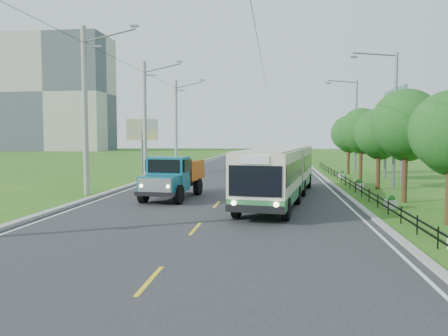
% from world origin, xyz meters
% --- Properties ---
extents(ground, '(240.00, 240.00, 0.00)m').
position_xyz_m(ground, '(0.00, 0.00, 0.00)').
color(ground, '#235B15').
rests_on(ground, ground).
extents(road, '(14.00, 120.00, 0.02)m').
position_xyz_m(road, '(0.00, 20.00, 0.01)').
color(road, '#28282B').
rests_on(road, ground).
extents(curb_left, '(0.40, 120.00, 0.15)m').
position_xyz_m(curb_left, '(-7.20, 20.00, 0.07)').
color(curb_left, '#9E9E99').
rests_on(curb_left, ground).
extents(curb_right, '(0.30, 120.00, 0.10)m').
position_xyz_m(curb_right, '(7.15, 20.00, 0.05)').
color(curb_right, '#9E9E99').
rests_on(curb_right, ground).
extents(edge_line_left, '(0.12, 120.00, 0.00)m').
position_xyz_m(edge_line_left, '(-6.65, 20.00, 0.02)').
color(edge_line_left, silver).
rests_on(edge_line_left, road).
extents(edge_line_right, '(0.12, 120.00, 0.00)m').
position_xyz_m(edge_line_right, '(6.65, 20.00, 0.02)').
color(edge_line_right, silver).
rests_on(edge_line_right, road).
extents(centre_dash, '(0.12, 2.20, 0.00)m').
position_xyz_m(centre_dash, '(0.00, 0.00, 0.02)').
color(centre_dash, yellow).
rests_on(centre_dash, road).
extents(railing_right, '(0.04, 40.00, 0.60)m').
position_xyz_m(railing_right, '(8.00, 14.00, 0.30)').
color(railing_right, black).
rests_on(railing_right, ground).
extents(pole_near, '(3.51, 0.32, 10.00)m').
position_xyz_m(pole_near, '(-8.26, 9.00, 5.09)').
color(pole_near, gray).
rests_on(pole_near, ground).
extents(pole_mid, '(3.51, 0.32, 10.00)m').
position_xyz_m(pole_mid, '(-8.26, 21.00, 5.09)').
color(pole_mid, gray).
rests_on(pole_mid, ground).
extents(pole_far, '(3.51, 0.32, 10.00)m').
position_xyz_m(pole_far, '(-8.26, 33.00, 5.09)').
color(pole_far, gray).
rests_on(pole_far, ground).
extents(tree_third, '(3.60, 3.62, 6.00)m').
position_xyz_m(tree_third, '(9.86, 8.14, 3.99)').
color(tree_third, '#382314').
rests_on(tree_third, ground).
extents(tree_fourth, '(3.24, 3.31, 5.40)m').
position_xyz_m(tree_fourth, '(9.86, 14.14, 3.59)').
color(tree_fourth, '#382314').
rests_on(tree_fourth, ground).
extents(tree_fifth, '(3.48, 3.52, 5.80)m').
position_xyz_m(tree_fifth, '(9.86, 20.14, 3.85)').
color(tree_fifth, '#382314').
rests_on(tree_fifth, ground).
extents(tree_back, '(3.30, 3.36, 5.50)m').
position_xyz_m(tree_back, '(9.86, 26.14, 3.65)').
color(tree_back, '#382314').
rests_on(tree_back, ground).
extents(streetlight_mid, '(3.02, 0.20, 9.07)m').
position_xyz_m(streetlight_mid, '(10.64, 14.00, 4.90)').
color(streetlight_mid, slate).
rests_on(streetlight_mid, ground).
extents(streetlight_far, '(3.02, 0.20, 9.07)m').
position_xyz_m(streetlight_far, '(10.64, 28.00, 4.90)').
color(streetlight_far, slate).
rests_on(streetlight_far, ground).
extents(planter_near, '(0.64, 0.64, 0.67)m').
position_xyz_m(planter_near, '(8.60, 6.00, 0.29)').
color(planter_near, silver).
rests_on(planter_near, ground).
extents(planter_mid, '(0.64, 0.64, 0.67)m').
position_xyz_m(planter_mid, '(8.60, 14.00, 0.29)').
color(planter_mid, silver).
rests_on(planter_mid, ground).
extents(planter_far, '(0.64, 0.64, 0.67)m').
position_xyz_m(planter_far, '(8.60, 22.00, 0.29)').
color(planter_far, silver).
rests_on(planter_far, ground).
extents(billboard_left, '(3.00, 0.20, 5.20)m').
position_xyz_m(billboard_left, '(-9.50, 24.00, 3.87)').
color(billboard_left, slate).
rests_on(billboard_left, ground).
extents(billboard_right, '(0.24, 6.00, 7.30)m').
position_xyz_m(billboard_right, '(12.30, 20.00, 5.34)').
color(billboard_right, slate).
rests_on(billboard_right, ground).
extents(apartment_near, '(28.00, 14.00, 30.00)m').
position_xyz_m(apartment_near, '(-55.00, 95.00, 15.00)').
color(apartment_near, '#B7B2A3').
rests_on(apartment_near, ground).
extents(apartment_far, '(24.00, 14.00, 26.00)m').
position_xyz_m(apartment_far, '(-80.00, 120.00, 13.00)').
color(apartment_far, '#B7B2A3').
rests_on(apartment_far, ground).
extents(bus, '(4.49, 14.75, 2.81)m').
position_xyz_m(bus, '(3.28, 8.11, 1.69)').
color(bus, '#2E753F').
rests_on(bus, ground).
extents(dump_truck, '(2.70, 5.90, 2.40)m').
position_xyz_m(dump_truck, '(-2.74, 7.99, 1.36)').
color(dump_truck, '#146479').
rests_on(dump_truck, ground).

